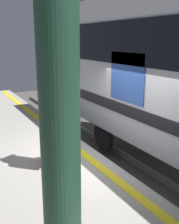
{
  "coord_description": "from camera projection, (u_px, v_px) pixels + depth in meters",
  "views": [
    {
      "loc": [
        -4.29,
        2.54,
        3.14
      ],
      "look_at": [
        -0.11,
        0.3,
        1.89
      ],
      "focal_mm": 44.29,
      "sensor_mm": 36.0,
      "label": 1
    }
  ],
  "objects": [
    {
      "name": "ground_plane",
      "position": [
        100.0,
        198.0,
        5.62
      ],
      "size": [
        24.89,
        24.89,
        0.0
      ],
      "primitive_type": "plane",
      "color": "#4C4742"
    },
    {
      "name": "platform",
      "position": [
        2.0,
        202.0,
        4.63
      ],
      "size": [
        15.72,
        3.8,
        0.99
      ],
      "primitive_type": "cube",
      "color": "#9E998E",
      "rests_on": "ground"
    },
    {
      "name": "safety_line",
      "position": [
        87.0,
        156.0,
        5.23
      ],
      "size": [
        15.41,
        0.16,
        0.01
      ],
      "primitive_type": "cube",
      "color": "yellow",
      "rests_on": "platform"
    },
    {
      "name": "track_rail_near",
      "position": [
        159.0,
        177.0,
        6.32
      ],
      "size": [
        20.44,
        0.08,
        0.16
      ],
      "primitive_type": "cube",
      "color": "slate",
      "rests_on": "ground"
    },
    {
      "name": "passenger",
      "position": [
        62.0,
        109.0,
        4.5
      ],
      "size": [
        0.57,
        0.55,
        1.77
      ],
      "color": "#262628",
      "rests_on": "platform"
    },
    {
      "name": "handbag",
      "position": [
        49.0,
        154.0,
        4.98
      ],
      "size": [
        0.31,
        0.28,
        0.33
      ],
      "color": "maroon",
      "rests_on": "platform"
    },
    {
      "name": "station_column",
      "position": [
        59.0,
        81.0,
        1.82
      ],
      "size": [
        0.29,
        0.29,
        3.78
      ],
      "primitive_type": "cylinder",
      "color": "#1E3F2D",
      "rests_on": "platform"
    }
  ]
}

